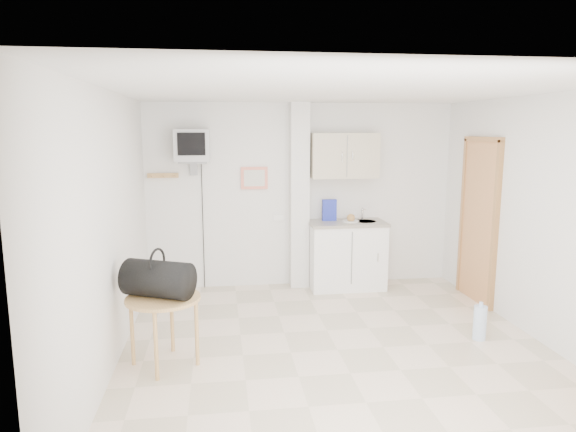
{
  "coord_description": "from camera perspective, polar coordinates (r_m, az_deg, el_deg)",
  "views": [
    {
      "loc": [
        -1.13,
        -4.66,
        2.15
      ],
      "look_at": [
        -0.41,
        0.6,
        1.25
      ],
      "focal_mm": 32.0,
      "sensor_mm": 36.0,
      "label": 1
    }
  ],
  "objects": [
    {
      "name": "ground",
      "position": [
        5.25,
        5.52,
        -14.58
      ],
      "size": [
        4.5,
        4.5,
        0.0
      ],
      "primitive_type": "plane",
      "color": "beige",
      "rests_on": "ground"
    },
    {
      "name": "room_envelope",
      "position": [
        4.98,
        8.27,
        2.46
      ],
      "size": [
        4.24,
        4.54,
        2.55
      ],
      "color": "white",
      "rests_on": "ground"
    },
    {
      "name": "kitchenette",
      "position": [
        7.01,
        6.46,
        -1.51
      ],
      "size": [
        1.03,
        0.58,
        2.1
      ],
      "color": "white",
      "rests_on": "ground"
    },
    {
      "name": "crt_television",
      "position": [
        6.69,
        -10.59,
        7.63
      ],
      "size": [
        0.44,
        0.45,
        2.15
      ],
      "color": "slate",
      "rests_on": "ground"
    },
    {
      "name": "round_table",
      "position": [
        4.85,
        -13.69,
        -9.6
      ],
      "size": [
        0.67,
        0.67,
        0.65
      ],
      "rotation": [
        0.0,
        0.0,
        -0.14
      ],
      "color": "#B37E4A",
      "rests_on": "ground"
    },
    {
      "name": "duffel_bag",
      "position": [
        4.79,
        -14.24,
        -6.76
      ],
      "size": [
        0.69,
        0.56,
        0.45
      ],
      "rotation": [
        0.0,
        0.0,
        -0.43
      ],
      "color": "black",
      "rests_on": "round_table"
    },
    {
      "name": "water_bottle",
      "position": [
        5.76,
        20.54,
        -11.03
      ],
      "size": [
        0.13,
        0.13,
        0.4
      ],
      "color": "#B9D3F5",
      "rests_on": "ground"
    }
  ]
}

